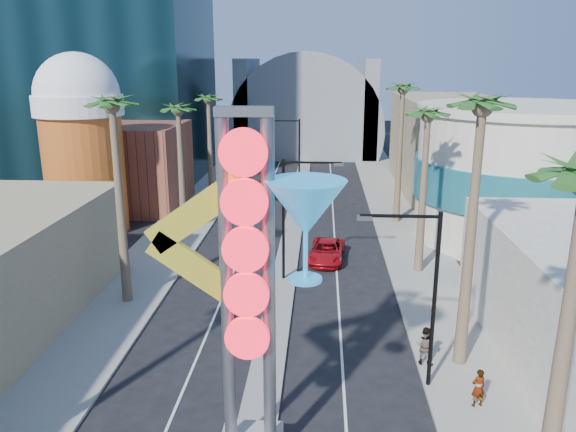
% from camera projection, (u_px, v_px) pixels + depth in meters
% --- Properties ---
extents(sidewalk_west, '(5.00, 100.00, 0.15)m').
position_uv_depth(sidewalk_west, '(192.00, 215.00, 51.60)').
color(sidewalk_west, gray).
rests_on(sidewalk_west, ground).
extents(sidewalk_east, '(5.00, 100.00, 0.15)m').
position_uv_depth(sidewalk_east, '(400.00, 219.00, 50.48)').
color(sidewalk_east, gray).
rests_on(sidewalk_east, ground).
extents(median, '(1.60, 84.00, 0.15)m').
position_uv_depth(median, '(296.00, 208.00, 53.93)').
color(median, gray).
rests_on(median, ground).
extents(brick_filler_west, '(10.00, 10.00, 8.00)m').
position_uv_depth(brick_filler_west, '(130.00, 166.00, 53.81)').
color(brick_filler_west, brown).
rests_on(brick_filler_west, ground).
extents(filler_east, '(10.00, 20.00, 10.00)m').
position_uv_depth(filler_east, '(447.00, 144.00, 61.27)').
color(filler_east, '#968760').
rests_on(filler_east, ground).
extents(beer_mug, '(7.00, 7.00, 14.50)m').
position_uv_depth(beer_mug, '(82.00, 137.00, 45.15)').
color(beer_mug, '#B54618').
rests_on(beer_mug, ground).
extents(turquoise_building, '(16.60, 16.60, 10.60)m').
position_uv_depth(turquoise_building, '(522.00, 174.00, 43.78)').
color(turquoise_building, '#B9AE9D').
rests_on(turquoise_building, ground).
extents(canopy, '(22.00, 16.00, 22.00)m').
position_uv_depth(canopy, '(307.00, 124.00, 85.46)').
color(canopy, slate).
rests_on(canopy, ground).
extents(neon_sign, '(6.53, 2.60, 12.55)m').
position_uv_depth(neon_sign, '(272.00, 270.00, 18.25)').
color(neon_sign, gray).
rests_on(neon_sign, ground).
extents(streetlight_0, '(3.79, 0.25, 8.00)m').
position_uv_depth(streetlight_0, '(292.00, 208.00, 35.30)').
color(streetlight_0, black).
rests_on(streetlight_0, ground).
extents(streetlight_1, '(3.79, 0.25, 8.00)m').
position_uv_depth(streetlight_1, '(294.00, 149.00, 58.43)').
color(streetlight_1, black).
rests_on(streetlight_1, ground).
extents(streetlight_2, '(3.45, 0.25, 8.00)m').
position_uv_depth(streetlight_2, '(424.00, 285.00, 23.41)').
color(streetlight_2, black).
rests_on(streetlight_2, ground).
extents(palm_1, '(2.40, 2.40, 12.70)m').
position_uv_depth(palm_1, '(113.00, 118.00, 30.41)').
color(palm_1, brown).
rests_on(palm_1, ground).
extents(palm_2, '(2.40, 2.40, 11.20)m').
position_uv_depth(palm_2, '(178.00, 117.00, 44.23)').
color(palm_2, brown).
rests_on(palm_2, ground).
extents(palm_3, '(2.40, 2.40, 11.20)m').
position_uv_depth(palm_3, '(208.00, 105.00, 55.76)').
color(palm_3, brown).
rests_on(palm_3, ground).
extents(palm_5, '(2.40, 2.40, 13.20)m').
position_uv_depth(palm_5, '(481.00, 125.00, 23.47)').
color(palm_5, brown).
rests_on(palm_5, ground).
extents(palm_6, '(2.40, 2.40, 11.70)m').
position_uv_depth(palm_6, '(428.00, 125.00, 35.36)').
color(palm_6, brown).
rests_on(palm_6, ground).
extents(palm_7, '(2.40, 2.40, 12.70)m').
position_uv_depth(palm_7, '(403.00, 98.00, 46.65)').
color(palm_7, brown).
rests_on(palm_7, ground).
extents(red_pickup, '(2.82, 5.30, 1.42)m').
position_uv_depth(red_pickup, '(327.00, 251.00, 40.03)').
color(red_pickup, '#B90E17').
rests_on(red_pickup, ground).
extents(pedestrian_a, '(0.69, 0.54, 1.67)m').
position_uv_depth(pedestrian_a, '(478.00, 388.00, 22.90)').
color(pedestrian_a, gray).
rests_on(pedestrian_a, sidewalk_east).
extents(pedestrian_b, '(1.14, 1.07, 1.86)m').
position_uv_depth(pedestrian_b, '(425.00, 346.00, 26.07)').
color(pedestrian_b, gray).
rests_on(pedestrian_b, sidewalk_east).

